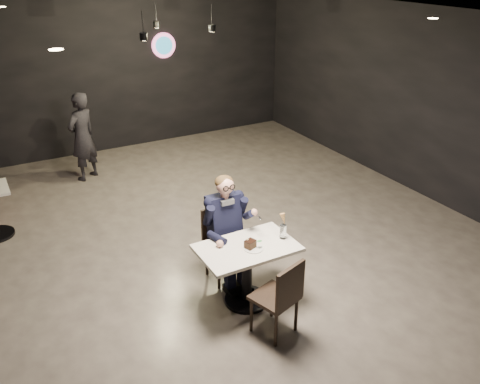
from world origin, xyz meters
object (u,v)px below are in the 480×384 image
main_table (247,274)px  seated_man (224,228)px  chair_far (225,246)px  passerby (82,137)px  chair_near (274,296)px  sundae_glass (283,232)px

main_table → seated_man: 0.65m
chair_far → passerby: 4.04m
seated_man → chair_near: bearing=-90.0°
chair_far → chair_near: (0.00, -1.13, 0.00)m
chair_near → passerby: size_ratio=0.58×
chair_far → sundae_glass: (0.45, -0.59, 0.38)m
chair_far → seated_man: seated_man is taller
main_table → chair_near: (0.00, -0.58, 0.09)m
chair_near → passerby: (-0.75, 5.09, 0.33)m
chair_far → sundae_glass: size_ratio=5.40×
seated_man → passerby: bearing=100.7°
passerby → chair_far: bearing=68.0°
main_table → chair_far: chair_far is taller
main_table → chair_far: (0.00, 0.55, 0.09)m
main_table → chair_far: 0.56m
seated_man → sundae_glass: (0.45, -0.59, 0.12)m
main_table → passerby: size_ratio=0.70×
chair_near → seated_man: seated_man is taller
chair_near → passerby: bearing=80.7°
main_table → sundae_glass: 0.64m
chair_far → sundae_glass: same height
seated_man → chair_far: bearing=0.0°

